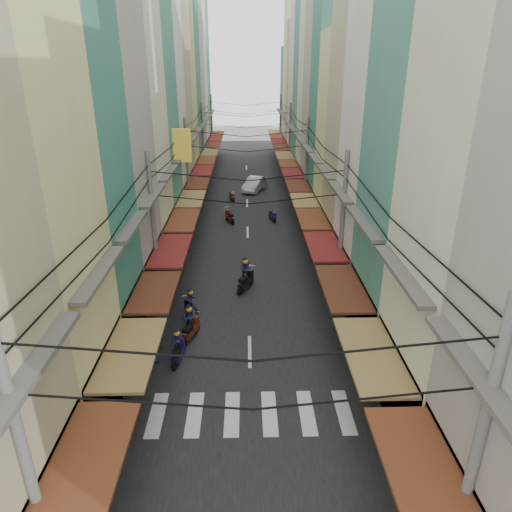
{
  "coord_description": "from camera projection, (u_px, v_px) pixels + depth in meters",
  "views": [
    {
      "loc": [
        -0.11,
        -19.42,
        12.06
      ],
      "look_at": [
        0.4,
        2.9,
        2.66
      ],
      "focal_mm": 32.0,
      "sensor_mm": 36.0,
      "label": 1
    }
  ],
  "objects": [
    {
      "name": "building_row_left",
      "position": [
        140.0,
        98.0,
        33.88
      ],
      "size": [
        7.8,
        67.67,
        23.7
      ],
      "color": "silver",
      "rests_on": "ground"
    },
    {
      "name": "pedestrians",
      "position": [
        170.0,
        283.0,
        24.76
      ],
      "size": [
        13.31,
        20.4,
        2.26
      ],
      "color": "#281F2A",
      "rests_on": "ground"
    },
    {
      "name": "market_umbrella",
      "position": [
        427.0,
        364.0,
        16.27
      ],
      "size": [
        2.36,
        2.36,
        2.49
      ],
      "color": "#B2B2B7",
      "rests_on": "ground"
    },
    {
      "name": "parked_scooters",
      "position": [
        354.0,
        387.0,
        17.74
      ],
      "size": [
        12.58,
        13.23,
        0.98
      ],
      "color": "black",
      "rests_on": "ground"
    },
    {
      "name": "road",
      "position": [
        247.0,
        209.0,
        41.0
      ],
      "size": [
        10.0,
        80.0,
        0.02
      ],
      "primitive_type": "cube",
      "color": "black",
      "rests_on": "ground"
    },
    {
      "name": "building_row_right",
      "position": [
        352.0,
        103.0,
        34.24
      ],
      "size": [
        7.8,
        68.98,
        22.59
      ],
      "color": "#387C69",
      "rests_on": "ground"
    },
    {
      "name": "utility_poles",
      "position": [
        247.0,
        144.0,
        33.85
      ],
      "size": [
        10.2,
        66.13,
        8.2
      ],
      "color": "slate",
      "rests_on": "ground"
    },
    {
      "name": "moving_scooters",
      "position": [
        221.0,
        277.0,
        26.76
      ],
      "size": [
        5.58,
        27.26,
        2.0
      ],
      "color": "black",
      "rests_on": "ground"
    },
    {
      "name": "sidewalk_left",
      "position": [
        175.0,
        210.0,
        40.86
      ],
      "size": [
        3.0,
        80.0,
        0.06
      ],
      "primitive_type": "cube",
      "color": "gray",
      "rests_on": "ground"
    },
    {
      "name": "bicycle",
      "position": [
        361.0,
        316.0,
        23.64
      ],
      "size": [
        1.77,
        0.91,
        1.16
      ],
      "primitive_type": "imported",
      "rotation": [
        0.0,
        0.0,
        1.74
      ],
      "color": "black",
      "rests_on": "ground"
    },
    {
      "name": "traffic_sign",
      "position": [
        391.0,
        355.0,
        16.78
      ],
      "size": [
        0.1,
        0.65,
        2.97
      ],
      "color": "slate",
      "rests_on": "ground"
    },
    {
      "name": "ground",
      "position": [
        249.0,
        328.0,
        22.58
      ],
      "size": [
        160.0,
        160.0,
        0.0
      ],
      "primitive_type": "plane",
      "color": "slate",
      "rests_on": "ground"
    },
    {
      "name": "crosswalk",
      "position": [
        251.0,
        413.0,
        17.04
      ],
      "size": [
        7.55,
        2.4,
        0.01
      ],
      "color": "silver",
      "rests_on": "ground"
    },
    {
      "name": "white_car",
      "position": [
        254.0,
        191.0,
        47.15
      ],
      "size": [
        5.25,
        3.42,
        1.73
      ],
      "primitive_type": "imported",
      "rotation": [
        0.0,
        0.0,
        -0.33
      ],
      "color": "silver",
      "rests_on": "ground"
    },
    {
      "name": "sidewalk_right",
      "position": [
        319.0,
        209.0,
        41.13
      ],
      "size": [
        3.0,
        80.0,
        0.06
      ],
      "primitive_type": "cube",
      "color": "gray",
      "rests_on": "ground"
    }
  ]
}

